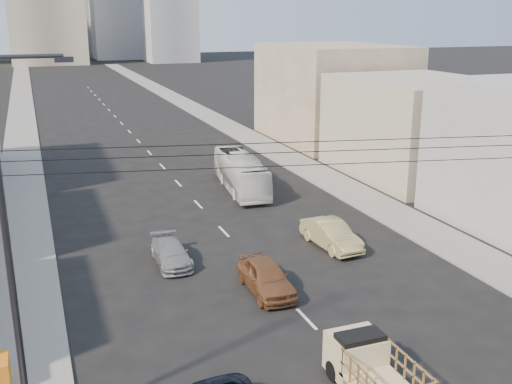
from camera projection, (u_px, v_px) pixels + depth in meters
sidewalk_left at (21, 119)px, 78.05m from camera, size 3.50×180.00×0.12m
sidewalk_right at (196, 109)px, 86.01m from camera, size 3.50×180.00×0.12m
lane_dashes at (134, 136)px, 66.79m from camera, size 0.15×104.00×0.01m
flatbed_pickup at (372, 366)px, 20.87m from camera, size 1.95×4.41×1.90m
city_bus at (241, 173)px, 45.72m from camera, size 3.39×10.08×2.75m
sedan_brown at (266, 277)px, 28.83m from camera, size 1.93×4.60×1.55m
sedan_tan at (331, 234)px, 34.45m from camera, size 1.99×4.79×1.54m
sedan_grey at (171, 253)px, 32.15m from camera, size 1.74×4.22×1.22m
streetlamp_left at (11, 249)px, 17.13m from camera, size 2.36×0.25×12.00m
overhead_wires at (406, 150)px, 18.03m from camera, size 23.01×5.02×0.72m
bldg_right_mid at (417, 127)px, 49.83m from camera, size 11.00×14.00×8.00m
bldg_right_far at (333, 93)px, 64.08m from camera, size 12.00×16.00×10.00m
midrise_east at (169, 13)px, 173.56m from camera, size 14.00×14.00×28.00m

